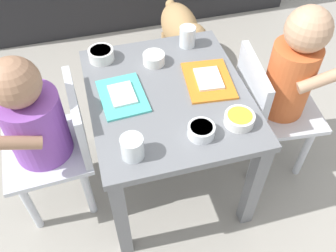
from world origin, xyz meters
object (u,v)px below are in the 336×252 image
(dining_table, at_px, (168,111))
(water_cup_right, at_px, (187,38))
(food_tray_left, at_px, (122,96))
(food_tray_right, at_px, (208,80))
(cereal_bowl_right_side, at_px, (101,54))
(seated_child_right, at_px, (287,78))
(cereal_bowl_left_side, at_px, (201,130))
(seated_child_left, at_px, (38,123))
(veggie_bowl_far, at_px, (239,119))
(dog, at_px, (182,30))
(veggie_bowl_near, at_px, (154,58))
(water_cup_left, at_px, (132,148))

(dining_table, distance_m, water_cup_right, 0.29)
(food_tray_left, bearing_deg, food_tray_right, 0.00)
(food_tray_left, xyz_separation_m, cereal_bowl_right_side, (-0.04, 0.21, 0.02))
(seated_child_right, distance_m, cereal_bowl_left_side, 0.41)
(water_cup_right, distance_m, cereal_bowl_right_side, 0.31)
(seated_child_left, height_order, veggie_bowl_far, seated_child_left)
(water_cup_right, distance_m, cereal_bowl_left_side, 0.43)
(food_tray_left, bearing_deg, seated_child_right, -4.05)
(food_tray_right, distance_m, cereal_bowl_left_side, 0.24)
(seated_child_left, distance_m, dog, 0.95)
(food_tray_left, xyz_separation_m, veggie_bowl_near, (0.14, 0.14, 0.01))
(dining_table, bearing_deg, water_cup_left, -126.23)
(seated_child_right, xyz_separation_m, water_cup_left, (-0.57, -0.20, 0.04))
(dining_table, relative_size, seated_child_left, 0.89)
(dining_table, xyz_separation_m, water_cup_left, (-0.16, -0.22, 0.11))
(seated_child_left, xyz_separation_m, veggie_bowl_far, (0.59, -0.19, 0.05))
(dog, height_order, veggie_bowl_far, veggie_bowl_far)
(food_tray_left, bearing_deg, seated_child_left, -177.16)
(cereal_bowl_right_side, bearing_deg, veggie_bowl_far, -49.30)
(dog, xyz_separation_m, veggie_bowl_far, (-0.08, -0.83, 0.25))
(seated_child_left, relative_size, food_tray_right, 3.14)
(dog, relative_size, water_cup_left, 6.19)
(seated_child_right, bearing_deg, cereal_bowl_right_side, 157.45)
(dining_table, relative_size, seated_child_right, 0.84)
(food_tray_left, height_order, veggie_bowl_near, veggie_bowl_near)
(food_tray_left, relative_size, water_cup_right, 2.62)
(dog, relative_size, food_tray_right, 1.99)
(water_cup_right, bearing_deg, seated_child_right, -41.50)
(dog, xyz_separation_m, food_tray_right, (-0.10, -0.63, 0.23))
(seated_child_left, bearing_deg, cereal_bowl_left_side, -23.50)
(water_cup_left, bearing_deg, cereal_bowl_right_side, 92.90)
(water_cup_right, xyz_separation_m, cereal_bowl_left_side, (-0.09, -0.42, -0.01))
(cereal_bowl_right_side, bearing_deg, food_tray_right, -32.61)
(dining_table, xyz_separation_m, seated_child_right, (0.42, -0.02, 0.07))
(seated_child_right, relative_size, cereal_bowl_left_side, 8.92)
(cereal_bowl_left_side, bearing_deg, food_tray_right, 65.49)
(dog, xyz_separation_m, veggie_bowl_near, (-0.25, -0.49, 0.25))
(food_tray_right, xyz_separation_m, water_cup_left, (-0.30, -0.24, 0.02))
(seated_child_left, distance_m, cereal_bowl_right_side, 0.33)
(water_cup_left, bearing_deg, veggie_bowl_near, 68.20)
(seated_child_right, bearing_deg, seated_child_left, 178.20)
(seated_child_left, distance_m, food_tray_right, 0.56)
(seated_child_left, distance_m, veggie_bowl_near, 0.44)
(seated_child_right, bearing_deg, veggie_bowl_far, -146.93)
(dog, xyz_separation_m, water_cup_right, (-0.11, -0.42, 0.26))
(seated_child_right, bearing_deg, cereal_bowl_left_side, -154.62)
(food_tray_left, height_order, water_cup_right, water_cup_right)
(seated_child_right, bearing_deg, water_cup_left, -161.09)
(food_tray_right, distance_m, cereal_bowl_right_side, 0.39)
(dog, bearing_deg, cereal_bowl_right_side, -135.03)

